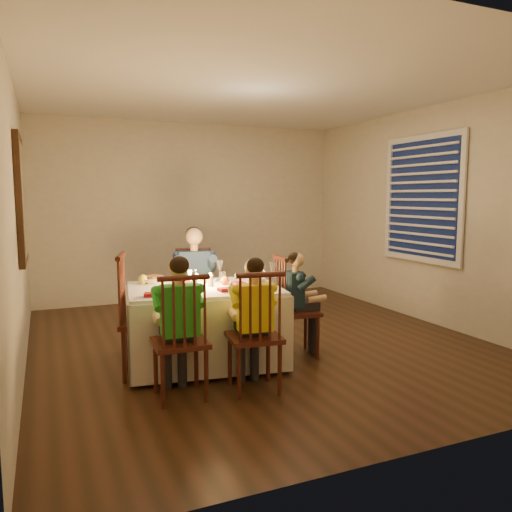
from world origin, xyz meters
name	(u,v)px	position (x,y,z in m)	size (l,w,h in m)	color
ground	(258,341)	(0.00, 0.00, 0.00)	(5.00, 5.00, 0.00)	black
wall_left	(17,224)	(-2.25, 0.00, 1.30)	(0.02, 5.00, 2.60)	beige
wall_right	(429,216)	(2.25, 0.00, 1.30)	(0.02, 5.00, 2.60)	beige
wall_back	(192,212)	(0.00, 2.50, 1.30)	(4.50, 0.02, 2.60)	beige
ceiling	(258,89)	(0.00, 0.00, 2.60)	(5.00, 5.00, 0.00)	white
dining_table	(204,309)	(-0.73, -0.44, 0.51)	(1.50, 1.17, 0.69)	white
chair_adult	(196,340)	(-0.59, 0.33, 0.00)	(0.40, 0.38, 0.98)	#35160E
chair_near_left	(181,397)	(-1.13, -1.12, 0.00)	(0.40, 0.38, 0.98)	#35160E
chair_near_right	(254,390)	(-0.56, -1.21, 0.00)	(0.40, 0.38, 0.98)	#35160E
chair_end	(296,355)	(0.16, -0.56, 0.00)	(0.40, 0.38, 0.98)	#35160E
chair_extra	(147,375)	(-1.28, -0.53, 0.00)	(0.44, 0.41, 1.06)	#35160E
adult	(196,340)	(-0.59, 0.33, 0.00)	(0.44, 0.40, 1.21)	navy
child_green	(181,397)	(-1.13, -1.12, 0.00)	(0.37, 0.34, 1.09)	green
child_yellow	(254,390)	(-0.56, -1.21, 0.00)	(0.35, 0.32, 1.07)	yellow
child_teal	(296,355)	(0.16, -0.56, 0.00)	(0.32, 0.29, 1.01)	#172C3B
setting_adult	(203,281)	(-0.65, -0.17, 0.73)	(0.26, 0.26, 0.02)	white
setting_green	(173,294)	(-1.08, -0.71, 0.73)	(0.26, 0.26, 0.02)	white
setting_yellow	(245,289)	(-0.45, -0.74, 0.73)	(0.26, 0.26, 0.02)	white
setting_teal	(257,283)	(-0.23, -0.50, 0.73)	(0.26, 0.26, 0.02)	white
candle_left	(197,282)	(-0.79, -0.43, 0.77)	(0.06, 0.06, 0.10)	white
candle_right	(210,281)	(-0.67, -0.45, 0.77)	(0.06, 0.06, 0.10)	white
squash	(143,279)	(-1.21, -0.08, 0.76)	(0.09, 0.09, 0.09)	yellow
orange_fruit	(225,281)	(-0.52, -0.42, 0.76)	(0.08, 0.08, 0.08)	orange
serving_bowl	(154,280)	(-1.10, -0.06, 0.74)	(0.21, 0.21, 0.05)	white
wall_mirror	(21,200)	(-2.22, 0.30, 1.50)	(0.06, 0.95, 1.15)	black
window_blinds	(421,199)	(2.21, 0.10, 1.50)	(0.07, 1.34, 1.54)	#0D1736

